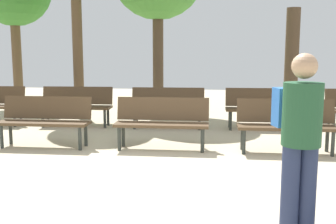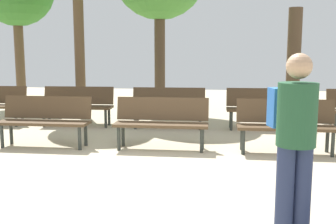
# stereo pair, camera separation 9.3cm
# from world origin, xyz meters

# --- Properties ---
(ground_plane) EXTENTS (25.22, 25.22, 0.00)m
(ground_plane) POSITION_xyz_m (0.00, 0.00, 0.00)
(ground_plane) COLOR #BCAD8E
(bench_r0_c1) EXTENTS (1.61, 0.51, 0.87)m
(bench_r0_c1) POSITION_xyz_m (-2.09, 1.50, 0.50)
(bench_r0_c1) COLOR #4C3823
(bench_r0_c1) RESTS_ON ground_plane
(bench_r0_c2) EXTENTS (1.61, 0.52, 0.87)m
(bench_r0_c2) POSITION_xyz_m (-0.03, 1.61, 0.50)
(bench_r0_c2) COLOR #4C3823
(bench_r0_c2) RESTS_ON ground_plane
(bench_r0_c3) EXTENTS (1.61, 0.53, 0.87)m
(bench_r0_c3) POSITION_xyz_m (2.05, 1.64, 0.50)
(bench_r0_c3) COLOR #4C3823
(bench_r0_c3) RESTS_ON ground_plane
(bench_r1_c1) EXTENTS (1.62, 0.57, 0.87)m
(bench_r1_c1) POSITION_xyz_m (-2.25, 3.50, 0.50)
(bench_r1_c1) COLOR #4C3823
(bench_r1_c1) RESTS_ON ground_plane
(bench_r1_c2) EXTENTS (1.62, 0.56, 0.87)m
(bench_r1_c2) POSITION_xyz_m (-0.19, 3.54, 0.50)
(bench_r1_c2) COLOR #4C3823
(bench_r1_c2) RESTS_ON ground_plane
(bench_r1_c3) EXTENTS (1.62, 0.54, 0.87)m
(bench_r1_c3) POSITION_xyz_m (1.87, 3.67, 0.50)
(bench_r1_c3) COLOR #4C3823
(bench_r1_c3) RESTS_ON ground_plane
(tree_3) EXTENTS (0.35, 0.35, 2.78)m
(tree_3) POSITION_xyz_m (2.78, 5.81, 1.39)
(tree_3) COLOR #4C3A28
(tree_3) RESTS_ON ground_plane
(visitor_with_backpack) EXTENTS (0.44, 0.58, 1.65)m
(visitor_with_backpack) POSITION_xyz_m (1.66, -1.56, 0.94)
(visitor_with_backpack) COLOR navy
(visitor_with_backpack) RESTS_ON ground_plane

